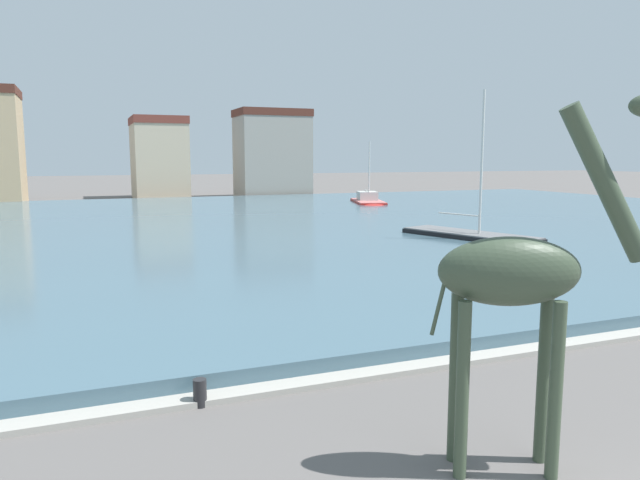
# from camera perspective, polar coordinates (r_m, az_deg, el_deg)

# --- Properties ---
(harbor_water) EXTENTS (88.37, 49.68, 0.42)m
(harbor_water) POSITION_cam_1_polar(r_m,az_deg,el_deg) (36.11, -11.64, 1.18)
(harbor_water) COLOR #476675
(harbor_water) RESTS_ON ground
(quay_edge_coping) EXTENTS (88.37, 0.50, 0.12)m
(quay_edge_coping) POSITION_cam_1_polar(r_m,az_deg,el_deg) (12.75, 9.34, -11.96)
(quay_edge_coping) COLOR #ADA89E
(quay_edge_coping) RESTS_ON ground
(giraffe_statue) EXTENTS (2.96, 1.66, 5.39)m
(giraffe_statue) POSITION_cam_1_polar(r_m,az_deg,el_deg) (8.49, 18.75, -3.55)
(giraffe_statue) COLOR #3D4C38
(giraffe_statue) RESTS_ON ground
(sailboat_black) EXTENTS (4.38, 8.39, 7.56)m
(sailboat_black) POSITION_cam_1_polar(r_m,az_deg,el_deg) (29.88, 15.33, -0.03)
(sailboat_black) COLOR black
(sailboat_black) RESTS_ON ground
(sailboat_red) EXTENTS (4.17, 7.43, 5.74)m
(sailboat_red) POSITION_cam_1_polar(r_m,az_deg,el_deg) (52.10, 4.71, 3.61)
(sailboat_red) COLOR red
(sailboat_red) RESTS_ON ground
(mooring_bollard) EXTENTS (0.24, 0.24, 0.50)m
(mooring_bollard) POSITION_cam_1_polar(r_m,az_deg,el_deg) (11.03, -11.48, -14.20)
(mooring_bollard) COLOR #232326
(mooring_bollard) RESTS_ON ground
(townhouse_corner_house) EXTENTS (5.51, 7.47, 8.57)m
(townhouse_corner_house) POSITION_cam_1_polar(r_m,az_deg,el_deg) (66.12, -15.22, 7.63)
(townhouse_corner_house) COLOR #C6B293
(townhouse_corner_house) RESTS_ON ground
(townhouse_tall_gabled) EXTENTS (7.79, 5.49, 9.54)m
(townhouse_tall_gabled) POSITION_cam_1_polar(r_m,az_deg,el_deg) (66.26, -4.62, 8.30)
(townhouse_tall_gabled) COLOR gray
(townhouse_tall_gabled) RESTS_ON ground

